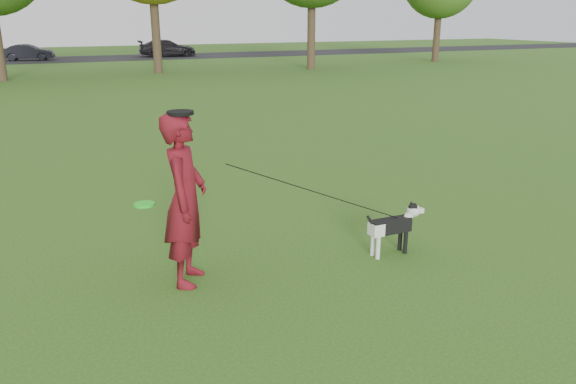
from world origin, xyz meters
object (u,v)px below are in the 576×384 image
man (185,200)px  car_right (167,48)px  car_mid (29,52)px  dog (395,224)px

man → car_right: bearing=14.4°
man → car_mid: (-1.34, 40.17, -0.44)m
car_mid → dog: bearing=-161.3°
car_mid → man: bearing=-165.1°
dog → car_mid: (-4.07, 40.50, 0.17)m
man → dog: size_ratio=2.25×
man → car_mid: size_ratio=0.60×
man → car_mid: man is taller
dog → car_mid: 40.71m
car_right → man: bearing=173.7°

